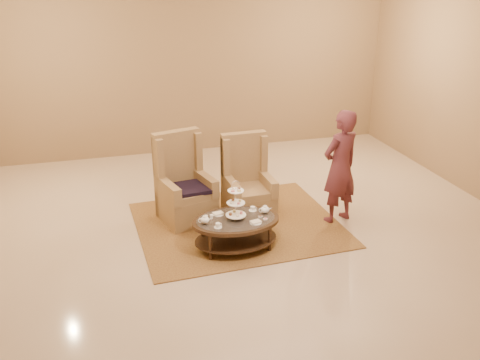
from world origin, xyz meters
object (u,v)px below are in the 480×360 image
object	(u,v)px
armchair_left	(184,191)
tea_table	(236,224)
armchair_right	(247,190)
person	(340,167)

from	to	relation	value
armchair_left	tea_table	bearing A→B (deg)	-79.75
tea_table	armchair_right	world-z (taller)	armchair_right
armchair_left	armchair_right	bearing A→B (deg)	-23.60
tea_table	person	size ratio (longest dim) A/B	0.70
armchair_right	person	xyz separation A→B (m)	(1.21, -0.51, 0.42)
armchair_right	person	world-z (taller)	person
tea_table	armchair_right	distance (m)	1.01
armchair_left	armchair_right	world-z (taller)	armchair_left
tea_table	person	xyz separation A→B (m)	(1.63, 0.40, 0.48)
armchair_left	person	distance (m)	2.26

